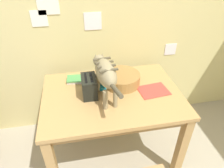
% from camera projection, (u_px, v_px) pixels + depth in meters
% --- Properties ---
extents(wall_rear, '(4.61, 0.11, 2.50)m').
position_uv_depth(wall_rear, '(93.00, 16.00, 1.94)').
color(wall_rear, '#D7C983').
rests_on(wall_rear, ground_plane).
extents(dining_table, '(1.18, 0.84, 0.75)m').
position_uv_depth(dining_table, '(112.00, 102.00, 1.82)').
color(dining_table, tan).
rests_on(dining_table, ground_plane).
extents(cat, '(0.18, 0.63, 0.34)m').
position_uv_depth(cat, '(105.00, 73.00, 1.59)').
color(cat, '#91825D').
rests_on(cat, dining_table).
extents(saucer_bowl, '(0.22, 0.22, 0.03)m').
position_uv_depth(saucer_bowl, '(100.00, 83.00, 1.87)').
color(saucer_bowl, teal).
rests_on(saucer_bowl, dining_table).
extents(coffee_mug, '(0.13, 0.09, 0.08)m').
position_uv_depth(coffee_mug, '(100.00, 78.00, 1.84)').
color(coffee_mug, white).
rests_on(coffee_mug, saucer_bowl).
extents(magazine, '(0.27, 0.22, 0.01)m').
position_uv_depth(magazine, '(153.00, 91.00, 1.79)').
color(magazine, '#E23E34').
rests_on(magazine, dining_table).
extents(book_stack, '(0.18, 0.14, 0.04)m').
position_uv_depth(book_stack, '(76.00, 79.00, 1.92)').
color(book_stack, silver).
rests_on(book_stack, dining_table).
extents(wicker_basket, '(0.33, 0.33, 0.10)m').
position_uv_depth(wicker_basket, '(122.00, 79.00, 1.86)').
color(wicker_basket, olive).
rests_on(wicker_basket, dining_table).
extents(toaster, '(0.12, 0.20, 0.18)m').
position_uv_depth(toaster, '(89.00, 86.00, 1.70)').
color(toaster, black).
rests_on(toaster, dining_table).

